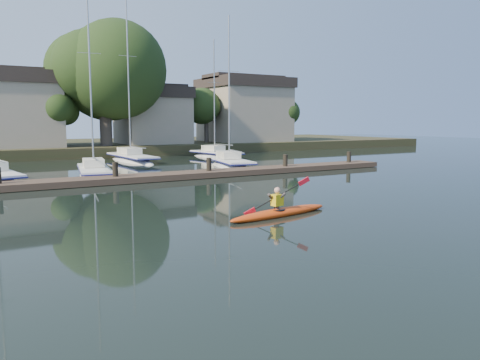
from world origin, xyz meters
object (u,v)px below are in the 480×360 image
sailboat_3 (230,169)px  sailboat_7 (216,159)px  kayak (280,211)px  dock (165,176)px  sailboat_2 (94,178)px  sailboat_6 (132,163)px

sailboat_3 → sailboat_7: sailboat_3 is taller
kayak → dock: bearing=79.9°
kayak → sailboat_2: bearing=91.2°
dock → sailboat_2: 5.29m
sailboat_3 → sailboat_7: 9.40m
sailboat_7 → dock: bearing=-136.5°
sailboat_3 → sailboat_6: (-5.04, 8.65, 0.01)m
sailboat_3 → kayak: bearing=-102.1°
dock → sailboat_2: (-3.23, 4.18, -0.37)m
dock → sailboat_6: sailboat_6 is taller
dock → sailboat_6: 13.64m
sailboat_3 → sailboat_7: size_ratio=1.02×
kayak → sailboat_2: sailboat_2 is taller
sailboat_2 → sailboat_7: size_ratio=1.08×
sailboat_6 → sailboat_7: 8.39m
kayak → sailboat_7: sailboat_7 is taller
dock → sailboat_2: size_ratio=2.53×
kayak → sailboat_3: (7.53, 17.25, -0.37)m
kayak → sailboat_6: bearing=75.7°
dock → sailboat_7: sailboat_7 is taller
dock → sailboat_2: sailboat_2 is taller
sailboat_2 → sailboat_3: bearing=12.9°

